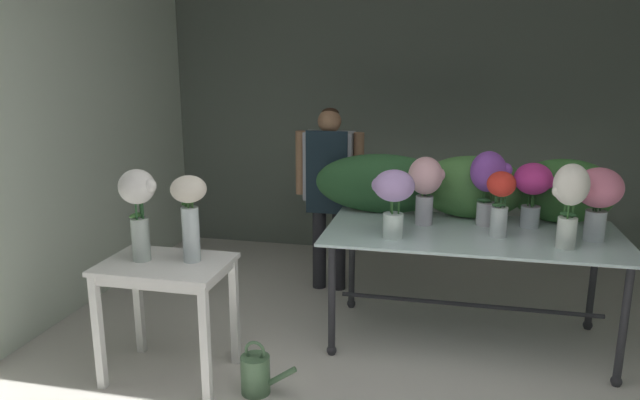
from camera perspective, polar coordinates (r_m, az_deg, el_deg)
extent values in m
plane|color=beige|center=(4.55, 7.05, -12.50)|extent=(8.48, 8.48, 0.00)
cube|color=slate|center=(6.04, 9.31, 7.76)|extent=(5.23, 0.12, 2.80)
cube|color=silver|center=(5.08, -23.39, 5.78)|extent=(0.12, 3.97, 2.80)
cube|color=silver|center=(4.17, 14.77, -3.20)|extent=(2.03, 1.02, 0.02)
cylinder|color=#2D2D33|center=(3.99, 1.17, -9.84)|extent=(0.05, 0.05, 0.81)
sphere|color=#2D2D33|center=(4.15, 1.15, -14.58)|extent=(0.07, 0.07, 0.07)
cylinder|color=#2D2D33|center=(4.08, 27.76, -10.96)|extent=(0.05, 0.05, 0.81)
sphere|color=#2D2D33|center=(4.24, 27.19, -15.61)|extent=(0.07, 0.07, 0.07)
cylinder|color=#2D2D33|center=(4.74, 3.16, -6.01)|extent=(0.05, 0.05, 0.81)
sphere|color=#2D2D33|center=(4.88, 3.10, -10.16)|extent=(0.07, 0.07, 0.07)
cylinder|color=#2D2D33|center=(4.81, 25.34, -7.04)|extent=(0.05, 0.05, 0.81)
sphere|color=#2D2D33|center=(4.95, 24.90, -11.12)|extent=(0.07, 0.07, 0.07)
cylinder|color=#2D2D33|center=(4.35, 14.35, -9.98)|extent=(1.83, 0.03, 0.03)
cube|color=white|center=(3.74, -15.02, -6.14)|extent=(0.78, 0.55, 0.03)
cube|color=white|center=(3.76, -14.97, -6.79)|extent=(0.72, 0.49, 0.06)
cube|color=white|center=(3.87, -21.04, -12.11)|extent=(0.05, 0.05, 0.74)
cube|color=white|center=(3.55, -11.25, -13.82)|extent=(0.05, 0.05, 0.74)
cube|color=white|center=(4.23, -17.49, -9.57)|extent=(0.05, 0.05, 0.74)
cube|color=white|center=(3.94, -8.43, -10.82)|extent=(0.05, 0.05, 0.74)
cylinder|color=#232328|center=(5.15, -0.07, -4.30)|extent=(0.12, 0.12, 0.82)
cylinder|color=#232328|center=(5.12, 1.87, -4.43)|extent=(0.12, 0.12, 0.82)
cube|color=#999EA8|center=(4.96, 0.93, 3.39)|extent=(0.42, 0.22, 0.58)
cube|color=#192833|center=(4.86, 0.65, 2.70)|extent=(0.35, 0.02, 0.70)
cylinder|color=#936B4C|center=(5.02, -1.91, 3.70)|extent=(0.09, 0.09, 0.55)
cylinder|color=#936B4C|center=(4.92, 3.83, 3.47)|extent=(0.09, 0.09, 0.55)
sphere|color=#936B4C|center=(4.91, 0.95, 7.79)|extent=(0.20, 0.20, 0.20)
ellipsoid|color=black|center=(4.92, 1.00, 8.57)|extent=(0.15, 0.15, 0.09)
ellipsoid|color=#28562D|center=(4.51, 6.15, 1.61)|extent=(1.05, 0.24, 0.47)
ellipsoid|color=#477F3D|center=(4.49, 14.75, 1.24)|extent=(0.81, 0.32, 0.48)
ellipsoid|color=#387033|center=(4.56, 22.86, 0.80)|extent=(0.75, 0.25, 0.48)
cylinder|color=silver|center=(3.91, 7.20, -2.52)|extent=(0.14, 0.14, 0.17)
cylinder|color=#9EBCB2|center=(3.92, 7.18, -3.18)|extent=(0.13, 0.13, 0.07)
cylinder|color=#387033|center=(3.89, 7.74, -1.58)|extent=(0.01, 0.01, 0.29)
cylinder|color=#387033|center=(3.91, 6.98, -1.46)|extent=(0.01, 0.01, 0.29)
cylinder|color=#387033|center=(3.87, 7.12, -1.63)|extent=(0.01, 0.01, 0.29)
ellipsoid|color=#B28ED1|center=(3.84, 7.32, 1.42)|extent=(0.27, 0.27, 0.21)
sphere|color=#B28ED1|center=(3.87, 5.91, 1.48)|extent=(0.11, 0.11, 0.11)
sphere|color=#B28ED1|center=(3.84, 8.34, 1.34)|extent=(0.12, 0.12, 0.12)
cylinder|color=silver|center=(4.08, 17.21, -2.08)|extent=(0.11, 0.11, 0.21)
cylinder|color=#9EBCB2|center=(4.09, 17.16, -2.86)|extent=(0.10, 0.10, 0.09)
cylinder|color=#28562D|center=(4.06, 17.70, -1.32)|extent=(0.01, 0.01, 0.30)
cylinder|color=#28562D|center=(4.09, 17.21, -1.19)|extent=(0.01, 0.01, 0.30)
cylinder|color=#28562D|center=(4.06, 16.87, -1.29)|extent=(0.01, 0.01, 0.30)
cylinder|color=#28562D|center=(4.05, 17.34, -1.35)|extent=(0.01, 0.01, 0.30)
ellipsoid|color=red|center=(4.02, 17.47, 1.52)|extent=(0.19, 0.19, 0.17)
ellipsoid|color=#28562D|center=(4.04, 17.24, -0.44)|extent=(0.11, 0.08, 0.03)
cylinder|color=silver|center=(4.23, 25.48, -2.29)|extent=(0.13, 0.13, 0.20)
cylinder|color=#9EBCB2|center=(4.24, 25.40, -3.03)|extent=(0.12, 0.12, 0.09)
cylinder|color=#28562D|center=(4.23, 25.82, -1.72)|extent=(0.01, 0.01, 0.27)
cylinder|color=#28562D|center=(4.24, 25.49, -1.65)|extent=(0.01, 0.01, 0.27)
cylinder|color=#28562D|center=(4.21, 25.28, -1.72)|extent=(0.01, 0.01, 0.27)
cylinder|color=#28562D|center=(4.20, 25.52, -1.79)|extent=(0.01, 0.01, 0.27)
ellipsoid|color=pink|center=(4.17, 25.83, 1.10)|extent=(0.30, 0.30, 0.26)
sphere|color=pink|center=(4.19, 26.86, 0.63)|extent=(0.09, 0.09, 0.09)
cylinder|color=silver|center=(4.27, 10.22, -0.98)|extent=(0.13, 0.13, 0.21)
cylinder|color=#9EBCB2|center=(4.28, 10.19, -1.75)|extent=(0.12, 0.12, 0.09)
cylinder|color=#477F3D|center=(4.26, 10.49, -0.48)|extent=(0.01, 0.01, 0.27)
cylinder|color=#477F3D|center=(4.27, 10.07, -0.43)|extent=(0.01, 0.01, 0.27)
cylinder|color=#477F3D|center=(4.23, 10.02, -0.54)|extent=(0.01, 0.01, 0.27)
ellipsoid|color=#EFB2BC|center=(4.21, 10.37, 2.38)|extent=(0.25, 0.25, 0.27)
sphere|color=#EFB2BC|center=(4.20, 9.25, 1.93)|extent=(0.10, 0.10, 0.10)
sphere|color=#EFB2BC|center=(4.21, 11.54, 2.45)|extent=(0.11, 0.11, 0.11)
ellipsoid|color=#28562D|center=(4.24, 10.58, 0.67)|extent=(0.06, 0.11, 0.03)
cylinder|color=silver|center=(4.35, 16.02, -1.30)|extent=(0.13, 0.13, 0.17)
cylinder|color=#9EBCB2|center=(4.36, 15.98, -1.90)|extent=(0.12, 0.12, 0.07)
cylinder|color=#2D6028|center=(4.34, 16.49, -0.36)|extent=(0.01, 0.01, 0.30)
cylinder|color=#2D6028|center=(4.36, 15.76, -0.26)|extent=(0.01, 0.01, 0.30)
cylinder|color=#2D6028|center=(4.32, 15.86, -0.40)|extent=(0.01, 0.01, 0.30)
ellipsoid|color=purple|center=(4.29, 16.29, 2.71)|extent=(0.25, 0.25, 0.29)
sphere|color=purple|center=(4.26, 15.20, 2.74)|extent=(0.08, 0.08, 0.08)
sphere|color=purple|center=(4.30, 17.79, 2.84)|extent=(0.10, 0.10, 0.10)
ellipsoid|color=#28562D|center=(4.31, 15.86, -0.02)|extent=(0.11, 0.06, 0.03)
cylinder|color=silver|center=(3.99, 23.14, -2.98)|extent=(0.12, 0.12, 0.20)
cylinder|color=#9EBCB2|center=(4.01, 23.07, -3.74)|extent=(0.11, 0.11, 0.08)
cylinder|color=#387033|center=(3.98, 23.59, -1.99)|extent=(0.01, 0.01, 0.32)
cylinder|color=#387033|center=(3.99, 22.91, -1.90)|extent=(0.01, 0.01, 0.32)
cylinder|color=#387033|center=(3.94, 23.18, -2.10)|extent=(0.01, 0.01, 0.32)
ellipsoid|color=white|center=(3.92, 23.56, 1.40)|extent=(0.22, 0.22, 0.26)
sphere|color=white|center=(3.89, 22.53, 0.83)|extent=(0.09, 0.09, 0.09)
ellipsoid|color=#28562D|center=(3.96, 23.29, -1.31)|extent=(0.11, 0.08, 0.03)
cylinder|color=silver|center=(4.39, 20.00, -1.55)|extent=(0.13, 0.13, 0.15)
cylinder|color=#9EBCB2|center=(4.41, 19.96, -2.09)|extent=(0.12, 0.12, 0.06)
cylinder|color=#2D6028|center=(4.38, 20.31, -0.67)|extent=(0.01, 0.01, 0.28)
cylinder|color=#2D6028|center=(4.40, 20.09, -0.58)|extent=(0.01, 0.01, 0.28)
cylinder|color=#2D6028|center=(4.38, 19.81, -0.64)|extent=(0.01, 0.01, 0.28)
cylinder|color=#2D6028|center=(4.35, 20.14, -0.74)|extent=(0.01, 0.01, 0.28)
ellipsoid|color=#D1338E|center=(4.34, 20.30, 1.98)|extent=(0.26, 0.26, 0.23)
sphere|color=#D1338E|center=(4.31, 19.32, 1.76)|extent=(0.10, 0.10, 0.10)
sphere|color=#D1338E|center=(4.33, 21.53, 1.69)|extent=(0.10, 0.10, 0.10)
cylinder|color=silver|center=(3.77, -17.27, -3.74)|extent=(0.11, 0.11, 0.27)
cylinder|color=#9EBCB2|center=(3.79, -17.19, -4.84)|extent=(0.10, 0.10, 0.11)
cylinder|color=#28562D|center=(3.74, -16.97, -2.68)|extent=(0.01, 0.01, 0.40)
cylinder|color=#28562D|center=(3.76, -17.16, -2.59)|extent=(0.01, 0.01, 0.40)
cylinder|color=#28562D|center=(3.76, -17.57, -2.64)|extent=(0.01, 0.01, 0.40)
cylinder|color=#28562D|center=(3.72, -17.56, -2.79)|extent=(0.01, 0.01, 0.40)
ellipsoid|color=white|center=(3.69, -17.64, 1.27)|extent=(0.22, 0.22, 0.21)
sphere|color=white|center=(3.63, -16.49, 1.35)|extent=(0.09, 0.09, 0.09)
ellipsoid|color=#477F3D|center=(3.73, -17.73, -1.45)|extent=(0.07, 0.11, 0.03)
cylinder|color=silver|center=(3.66, -12.62, -3.33)|extent=(0.11, 0.11, 0.35)
cylinder|color=#9EBCB2|center=(3.69, -12.54, -4.77)|extent=(0.10, 0.10, 0.15)
cylinder|color=#477F3D|center=(3.64, -12.36, -2.82)|extent=(0.01, 0.01, 0.40)
cylinder|color=#477F3D|center=(3.67, -12.58, -2.69)|extent=(0.01, 0.01, 0.40)
cylinder|color=#477F3D|center=(3.66, -12.98, -2.73)|extent=(0.01, 0.01, 0.40)
cylinder|color=#477F3D|center=(3.64, -12.76, -2.85)|extent=(0.01, 0.01, 0.40)
ellipsoid|color=silver|center=(3.59, -12.85, 1.06)|extent=(0.22, 0.22, 0.17)
sphere|color=silver|center=(3.65, -13.60, 0.85)|extent=(0.08, 0.08, 0.08)
ellipsoid|color=#387033|center=(3.65, -12.92, -0.28)|extent=(0.07, 0.11, 0.03)
cylinder|color=#4C704C|center=(3.71, -6.38, -16.75)|extent=(0.18, 0.18, 0.24)
cylinder|color=#4C704C|center=(3.66, -3.76, -16.95)|extent=(0.18, 0.04, 0.14)
torus|color=#4C704C|center=(3.64, -6.45, -14.57)|extent=(0.13, 0.02, 0.13)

